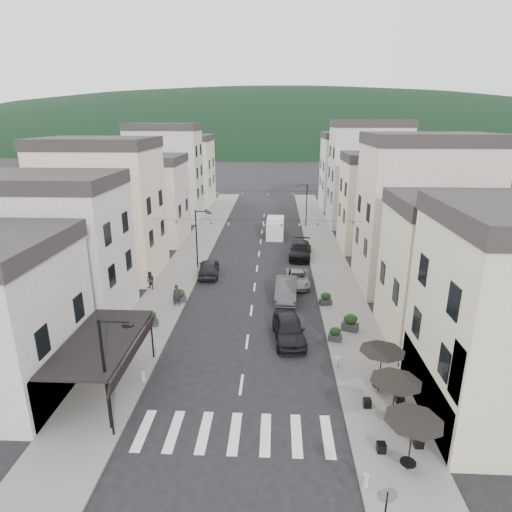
{
  "coord_description": "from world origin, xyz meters",
  "views": [
    {
      "loc": [
        1.85,
        -15.09,
        14.62
      ],
      "look_at": [
        0.21,
        19.35,
        3.5
      ],
      "focal_mm": 30.0,
      "sensor_mm": 36.0,
      "label": 1
    }
  ],
  "objects_px": {
    "parked_car_c": "(297,278)",
    "parked_car_e": "(209,267)",
    "parked_car_a": "(289,329)",
    "parked_car_b": "(286,289)",
    "pedestrian_a": "(177,295)",
    "pedestrian_b": "(150,280)",
    "parked_car_d": "(300,250)",
    "delivery_van": "(275,227)"
  },
  "relations": [
    {
      "from": "parked_car_c",
      "to": "parked_car_e",
      "type": "relative_size",
      "value": 0.97
    },
    {
      "from": "parked_car_a",
      "to": "parked_car_c",
      "type": "bearing_deg",
      "value": 78.57
    },
    {
      "from": "parked_car_c",
      "to": "parked_car_b",
      "type": "bearing_deg",
      "value": -109.58
    },
    {
      "from": "parked_car_c",
      "to": "pedestrian_a",
      "type": "xyz_separation_m",
      "value": [
        -9.96,
        -5.27,
        0.37
      ]
    },
    {
      "from": "parked_car_b",
      "to": "pedestrian_b",
      "type": "distance_m",
      "value": 12.07
    },
    {
      "from": "parked_car_c",
      "to": "pedestrian_b",
      "type": "relative_size",
      "value": 2.87
    },
    {
      "from": "parked_car_a",
      "to": "pedestrian_b",
      "type": "distance_m",
      "value": 14.72
    },
    {
      "from": "parked_car_b",
      "to": "parked_car_d",
      "type": "relative_size",
      "value": 0.91
    },
    {
      "from": "parked_car_b",
      "to": "pedestrian_a",
      "type": "height_order",
      "value": "pedestrian_a"
    },
    {
      "from": "parked_car_b",
      "to": "parked_car_c",
      "type": "relative_size",
      "value": 1.1
    },
    {
      "from": "parked_car_d",
      "to": "pedestrian_a",
      "type": "xyz_separation_m",
      "value": [
        -10.66,
        -13.55,
        0.19
      ]
    },
    {
      "from": "delivery_van",
      "to": "pedestrian_b",
      "type": "xyz_separation_m",
      "value": [
        -11.0,
        -18.78,
        -0.34
      ]
    },
    {
      "from": "pedestrian_b",
      "to": "parked_car_d",
      "type": "bearing_deg",
      "value": 63.17
    },
    {
      "from": "parked_car_a",
      "to": "parked_car_d",
      "type": "relative_size",
      "value": 0.89
    },
    {
      "from": "pedestrian_b",
      "to": "parked_car_a",
      "type": "bearing_deg",
      "value": -8.34
    },
    {
      "from": "parked_car_d",
      "to": "parked_car_c",
      "type": "bearing_deg",
      "value": -89.14
    },
    {
      "from": "pedestrian_b",
      "to": "pedestrian_a",
      "type": "bearing_deg",
      "value": -20.18
    },
    {
      "from": "pedestrian_b",
      "to": "parked_car_e",
      "type": "bearing_deg",
      "value": 67.84
    },
    {
      "from": "parked_car_e",
      "to": "parked_car_a",
      "type": "bearing_deg",
      "value": 115.21
    },
    {
      "from": "delivery_van",
      "to": "parked_car_a",
      "type": "bearing_deg",
      "value": -86.23
    },
    {
      "from": "parked_car_d",
      "to": "delivery_van",
      "type": "xyz_separation_m",
      "value": [
        -2.8,
        8.59,
        0.45
      ]
    },
    {
      "from": "parked_car_c",
      "to": "delivery_van",
      "type": "bearing_deg",
      "value": 96.52
    },
    {
      "from": "delivery_van",
      "to": "pedestrian_a",
      "type": "bearing_deg",
      "value": -107.97
    },
    {
      "from": "pedestrian_a",
      "to": "pedestrian_b",
      "type": "relative_size",
      "value": 1.1
    },
    {
      "from": "parked_car_c",
      "to": "parked_car_d",
      "type": "distance_m",
      "value": 8.31
    },
    {
      "from": "pedestrian_a",
      "to": "pedestrian_b",
      "type": "bearing_deg",
      "value": 121.99
    },
    {
      "from": "parked_car_e",
      "to": "pedestrian_b",
      "type": "distance_m",
      "value": 6.11
    },
    {
      "from": "parked_car_d",
      "to": "pedestrian_b",
      "type": "height_order",
      "value": "pedestrian_b"
    },
    {
      "from": "delivery_van",
      "to": "pedestrian_b",
      "type": "bearing_deg",
      "value": -118.79
    },
    {
      "from": "parked_car_d",
      "to": "parked_car_e",
      "type": "relative_size",
      "value": 1.18
    },
    {
      "from": "pedestrian_a",
      "to": "delivery_van",
      "type": "bearing_deg",
      "value": 59.36
    },
    {
      "from": "parked_car_b",
      "to": "delivery_van",
      "type": "xyz_separation_m",
      "value": [
        -1.0,
        20.07,
        0.43
      ]
    },
    {
      "from": "parked_car_a",
      "to": "delivery_van",
      "type": "height_order",
      "value": "delivery_van"
    },
    {
      "from": "parked_car_c",
      "to": "delivery_van",
      "type": "xyz_separation_m",
      "value": [
        -2.11,
        16.86,
        0.63
      ]
    },
    {
      "from": "parked_car_a",
      "to": "pedestrian_b",
      "type": "xyz_separation_m",
      "value": [
        -12.05,
        8.45,
        0.07
      ]
    },
    {
      "from": "delivery_van",
      "to": "parked_car_e",
      "type": "bearing_deg",
      "value": -111.87
    },
    {
      "from": "parked_car_d",
      "to": "parked_car_e",
      "type": "xyz_separation_m",
      "value": [
        -9.2,
        -6.18,
        -0.01
      ]
    },
    {
      "from": "parked_car_a",
      "to": "delivery_van",
      "type": "distance_m",
      "value": 27.26
    },
    {
      "from": "parked_car_b",
      "to": "pedestrian_b",
      "type": "xyz_separation_m",
      "value": [
        -12.0,
        1.3,
        0.09
      ]
    },
    {
      "from": "pedestrian_b",
      "to": "parked_car_c",
      "type": "bearing_deg",
      "value": 35.03
    },
    {
      "from": "parked_car_e",
      "to": "delivery_van",
      "type": "xyz_separation_m",
      "value": [
        6.4,
        14.76,
        0.46
      ]
    },
    {
      "from": "parked_car_b",
      "to": "parked_car_e",
      "type": "xyz_separation_m",
      "value": [
        -7.4,
        5.31,
        -0.03
      ]
    }
  ]
}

